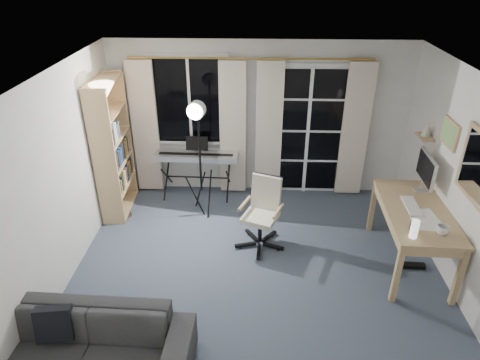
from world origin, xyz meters
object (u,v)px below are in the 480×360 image
torchiere_lamp (106,113)px  sofa (81,339)px  desk (415,216)px  mug (443,229)px  bookshelf (111,152)px  studio_light (197,124)px  monitor (426,170)px  office_chair (264,206)px  keyboard_piano (196,157)px

torchiere_lamp → sofa: size_ratio=1.01×
desk → mug: size_ratio=11.60×
bookshelf → studio_light: bearing=-8.5°
monitor → office_chair: bearing=-175.8°
torchiere_lamp → monitor: bearing=-6.0°
bookshelf → mug: bookshelf is taller
bookshelf → studio_light: size_ratio=1.12×
monitor → sofa: 4.32m
monitor → sofa: size_ratio=0.29×
torchiere_lamp → desk: bearing=-12.8°
desk → mug: mug is taller
office_chair → desk: 1.85m
keyboard_piano → desk: keyboard_piano is taller
office_chair → mug: office_chair is taller
torchiere_lamp → sofa: 2.89m
torchiere_lamp → desk: torchiere_lamp is taller
desk → sofa: size_ratio=0.75×
office_chair → monitor: size_ratio=1.67×
desk → bookshelf: bearing=166.4°
bookshelf → office_chair: bearing=-21.7°
desk → monitor: bearing=68.7°
keyboard_piano → studio_light: 0.92m
torchiere_lamp → office_chair: bearing=-13.5°
mug → office_chair: bearing=155.2°
studio_light → mug: size_ratio=13.80×
bookshelf → sofa: bearing=-82.3°
torchiere_lamp → sofa: (0.41, -2.58, -1.23)m
keyboard_piano → monitor: monitor is taller
studio_light → monitor: studio_light is taller
office_chair → sofa: office_chair is taller
bookshelf → mug: 4.42m
keyboard_piano → office_chair: size_ratio=1.35×
desk → mug: 0.54m
keyboard_piano → mug: size_ratio=9.86×
sofa → studio_light: bearing=76.1°
studio_light → desk: (2.72, -1.00, -0.74)m
mug → sofa: (-3.58, -1.20, -0.47)m
keyboard_piano → desk: (2.83, -1.54, -0.00)m
torchiere_lamp → office_chair: 2.39m
studio_light → office_chair: studio_light is taller
studio_light → office_chair: 1.41m
bookshelf → desk: size_ratio=1.33×
bookshelf → desk: bearing=-18.6°
bookshelf → torchiere_lamp: torchiere_lamp is taller
bookshelf → mug: size_ratio=15.41×
desk → mug: bearing=-76.4°
keyboard_piano → mug: (2.93, -2.04, 0.16)m
desk → monitor: 0.63m
monitor → studio_light: bearing=171.5°
keyboard_piano → monitor: size_ratio=2.24×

